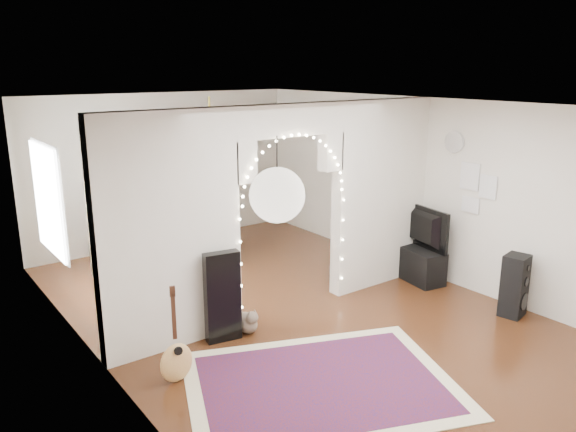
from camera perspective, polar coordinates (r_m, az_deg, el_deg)
floor at (r=7.61m, az=0.10°, el=-9.35°), size 7.50×7.50×0.00m
ceiling at (r=6.95m, az=0.12°, el=11.37°), size 5.00×7.50×0.02m
wall_back at (r=10.35m, az=-12.46°, el=4.67°), size 5.00×0.02×2.70m
wall_left at (r=6.07m, az=-19.19°, el=-3.00°), size 0.02×7.50×2.70m
wall_right at (r=8.85m, az=13.20°, el=2.93°), size 0.02×7.50×2.70m
divider_wall at (r=7.15m, az=0.11°, el=1.12°), size 5.00×0.20×2.70m
fairy_lights at (r=7.02m, az=0.75°, el=1.91°), size 1.64×0.04×1.60m
window at (r=7.72m, az=-23.21°, el=1.51°), size 0.04×1.20×1.40m
wall_clock at (r=8.35m, az=16.57°, el=7.22°), size 0.03×0.31×0.31m
picture_frames at (r=8.21m, az=18.47°, el=2.70°), size 0.02×0.50×0.70m
paper_lantern at (r=3.98m, az=-1.11°, el=2.13°), size 0.40×0.40×0.40m
ceiling_fan at (r=8.66m, az=-7.96°, el=9.95°), size 1.10×1.10×0.30m
area_rug at (r=5.97m, az=3.35°, el=-16.65°), size 3.23×2.85×0.02m
guitar_case at (r=6.63m, az=-6.67°, el=-8.16°), size 0.43×0.21×1.09m
acoustic_guitar at (r=5.93m, az=-11.36°, el=-12.95°), size 0.38×0.22×0.89m
tabby_cat at (r=6.93m, az=-4.16°, el=-10.68°), size 0.25×0.53×0.35m
floor_speaker at (r=7.82m, az=22.03°, el=-6.59°), size 0.37×0.34×0.82m
media_console at (r=8.77m, az=12.74°, el=-4.64°), size 0.56×1.05×0.50m
tv at (r=8.60m, az=12.95°, el=-1.12°), size 0.32×1.08×0.62m
bookcase at (r=9.11m, az=-15.04°, el=-0.76°), size 1.49×0.57×1.49m
dining_table at (r=10.01m, az=-12.05°, el=0.44°), size 1.21×0.81×0.76m
flower_vase at (r=9.97m, az=-12.11°, el=1.38°), size 0.18×0.18×0.19m
dining_chair_left at (r=9.00m, az=-12.79°, el=-4.08°), size 0.72×0.73×0.51m
dining_chair_right at (r=9.43m, az=-7.56°, el=-2.90°), size 0.69×0.70×0.53m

